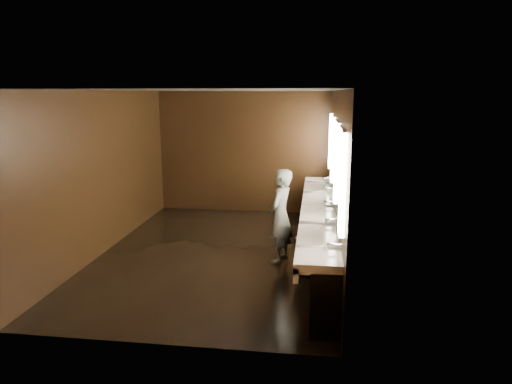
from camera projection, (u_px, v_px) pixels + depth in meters
The scene contains 10 objects.
floor at pixel (218, 253), 8.01m from camera, with size 6.00×6.00×0.00m, color black.
ceiling at pixel (215, 90), 7.42m from camera, with size 4.00×6.00×0.02m, color #2D2D2B.
wall_back at pixel (244, 152), 10.62m from camera, with size 4.00×0.02×2.80m, color black.
wall_front at pixel (155, 224), 4.81m from camera, with size 4.00×0.02×2.80m, color black.
wall_left at pixel (104, 172), 7.97m from camera, with size 0.02×6.00×2.80m, color black.
wall_right at pixel (336, 178), 7.46m from camera, with size 0.02×6.00×2.80m, color black.
sink_counter at pixel (321, 230), 7.68m from camera, with size 0.55×5.40×1.01m.
mirror_band at pixel (335, 156), 7.39m from camera, with size 0.06×5.03×1.15m.
person at pixel (280, 216), 7.48m from camera, with size 0.57×0.37×1.56m, color #7FA3BE.
trash_bin at pixel (307, 256), 7.04m from camera, with size 0.37×0.37×0.58m, color black.
Camera 1 is at (1.66, -7.45, 2.76)m, focal length 32.00 mm.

